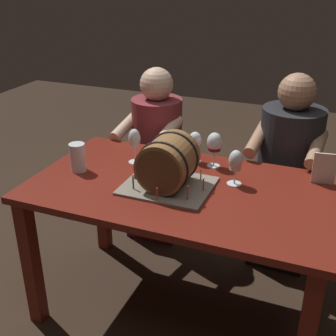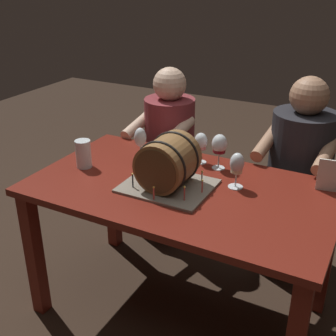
# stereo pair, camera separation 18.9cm
# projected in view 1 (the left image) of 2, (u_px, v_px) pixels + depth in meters

# --- Properties ---
(ground_plane) EXTENTS (8.00, 8.00, 0.00)m
(ground_plane) POSITION_uv_depth(u_px,v_px,m) (180.00, 307.00, 2.43)
(ground_plane) COLOR #332319
(dining_table) EXTENTS (1.46, 0.83, 0.76)m
(dining_table) POSITION_uv_depth(u_px,v_px,m) (181.00, 206.00, 2.15)
(dining_table) COLOR maroon
(dining_table) RESTS_ON ground
(barrel_cake) EXTENTS (0.41, 0.34, 0.26)m
(barrel_cake) POSITION_uv_depth(u_px,v_px,m) (168.00, 164.00, 2.04)
(barrel_cake) COLOR gray
(barrel_cake) RESTS_ON dining_table
(wine_glass_red) EXTENTS (0.08, 0.08, 0.19)m
(wine_glass_red) POSITION_uv_depth(u_px,v_px,m) (214.00, 144.00, 2.25)
(wine_glass_red) COLOR white
(wine_glass_red) RESTS_ON dining_table
(wine_glass_amber) EXTENTS (0.07, 0.07, 0.17)m
(wine_glass_amber) POSITION_uv_depth(u_px,v_px,m) (167.00, 141.00, 2.33)
(wine_glass_amber) COLOR white
(wine_glass_amber) RESTS_ON dining_table
(wine_glass_empty) EXTENTS (0.07, 0.07, 0.19)m
(wine_glass_empty) POSITION_uv_depth(u_px,v_px,m) (134.00, 140.00, 2.30)
(wine_glass_empty) COLOR white
(wine_glass_empty) RESTS_ON dining_table
(wine_glass_white) EXTENTS (0.07, 0.07, 0.18)m
(wine_glass_white) POSITION_uv_depth(u_px,v_px,m) (236.00, 162.00, 2.07)
(wine_glass_white) COLOR white
(wine_glass_white) RESTS_ON dining_table
(wine_glass_rose) EXTENTS (0.07, 0.07, 0.17)m
(wine_glass_rose) POSITION_uv_depth(u_px,v_px,m) (195.00, 142.00, 2.32)
(wine_glass_rose) COLOR white
(wine_glass_rose) RESTS_ON dining_table
(beer_pint) EXTENTS (0.08, 0.08, 0.15)m
(beer_pint) POSITION_uv_depth(u_px,v_px,m) (78.00, 159.00, 2.23)
(beer_pint) COLOR white
(beer_pint) RESTS_ON dining_table
(menu_card) EXTENTS (0.11, 0.03, 0.16)m
(menu_card) POSITION_uv_depth(u_px,v_px,m) (324.00, 169.00, 2.09)
(menu_card) COLOR silver
(menu_card) RESTS_ON dining_table
(person_seated_left) EXTENTS (0.38, 0.47, 1.16)m
(person_seated_left) POSITION_uv_depth(u_px,v_px,m) (157.00, 162.00, 2.91)
(person_seated_left) COLOR #4C1B1E
(person_seated_left) RESTS_ON ground
(person_seated_right) EXTENTS (0.41, 0.50, 1.20)m
(person_seated_right) POSITION_uv_depth(u_px,v_px,m) (286.00, 179.00, 2.61)
(person_seated_right) COLOR black
(person_seated_right) RESTS_ON ground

